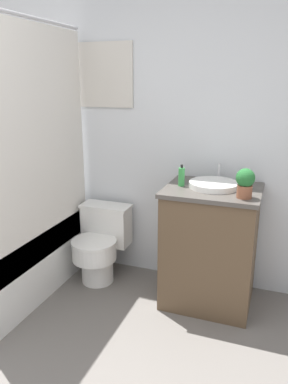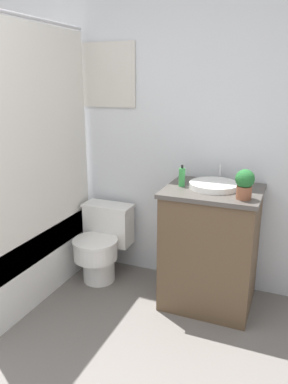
{
  "view_description": "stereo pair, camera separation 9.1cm",
  "coord_description": "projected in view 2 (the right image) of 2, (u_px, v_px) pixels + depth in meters",
  "views": [
    {
      "loc": [
        1.12,
        -0.62,
        1.59
      ],
      "look_at": [
        0.26,
        1.71,
        0.85
      ],
      "focal_mm": 35.0,
      "sensor_mm": 36.0,
      "label": 1
    },
    {
      "loc": [
        1.21,
        -0.59,
        1.59
      ],
      "look_at": [
        0.26,
        1.71,
        0.85
      ],
      "focal_mm": 35.0,
      "sensor_mm": 36.0,
      "label": 2
    }
  ],
  "objects": [
    {
      "name": "soap_bottle",
      "position": [
        182.0,
        177.0,
        2.61
      ],
      "size": [
        0.04,
        0.04,
        0.15
      ],
      "color": "green",
      "rests_on": "vanity"
    },
    {
      "name": "vanity",
      "position": [
        210.0,
        247.0,
        2.69
      ],
      "size": [
        0.65,
        0.56,
        0.88
      ],
      "color": "brown",
      "rests_on": "ground_plane"
    },
    {
      "name": "toilet",
      "position": [
        102.0,
        242.0,
        3.08
      ],
      "size": [
        0.41,
        0.51,
        0.6
      ],
      "color": "white",
      "rests_on": "ground_plane"
    },
    {
      "name": "sink",
      "position": [
        214.0,
        185.0,
        2.58
      ],
      "size": [
        0.34,
        0.38,
        0.13
      ],
      "color": "white",
      "rests_on": "vanity"
    },
    {
      "name": "potted_plant",
      "position": [
        245.0,
        183.0,
        2.32
      ],
      "size": [
        0.12,
        0.12,
        0.19
      ],
      "color": "brown",
      "rests_on": "vanity"
    },
    {
      "name": "shower_area",
      "position": [
        16.0,
        252.0,
        2.9
      ],
      "size": [
        0.61,
        1.37,
        1.98
      ],
      "color": "white",
      "rests_on": "ground_plane"
    },
    {
      "name": "wall_back",
      "position": [
        137.0,
        124.0,
        2.99
      ],
      "size": [
        3.08,
        0.07,
        2.5
      ],
      "color": "silver",
      "rests_on": "ground_plane"
    }
  ]
}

